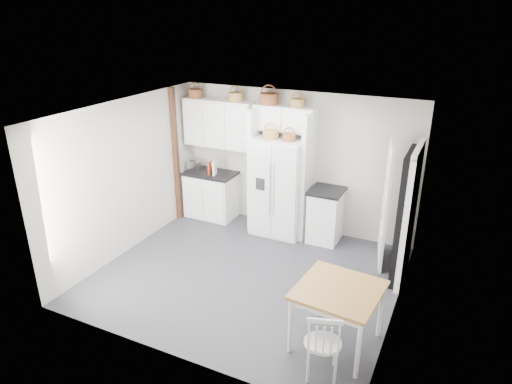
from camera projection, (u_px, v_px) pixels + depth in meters
The scene contains 28 objects.
floor at pixel (247, 275), 7.22m from camera, with size 4.50×4.50×0.00m, color #313137.
ceiling at pixel (246, 112), 6.25m from camera, with size 4.50×4.50×0.00m, color white.
wall_back at pixel (295, 162), 8.41m from camera, with size 4.50×4.50×0.00m, color #B2ADA6.
wall_left at pixel (127, 177), 7.64m from camera, with size 4.00×4.00×0.00m, color #B2ADA6.
wall_right at pixel (404, 229), 5.84m from camera, with size 4.00×4.00×0.00m, color #B2ADA6.
refrigerator at pixel (280, 186), 8.33m from camera, with size 0.94×0.75×1.81m, color silver.
base_cab_left at pixel (212, 195), 9.14m from camera, with size 0.97×0.61×0.89m, color silver.
base_cab_right at pixel (326, 216), 8.18m from camera, with size 0.53×0.64×0.93m, color silver.
dining_table at pixel (337, 316), 5.61m from camera, with size 0.97×0.97×0.81m, color #A5742A.
windsor_chair at pixel (323, 343), 5.11m from camera, with size 0.43×0.39×0.88m, color silver.
counter_left at pixel (211, 173), 8.96m from camera, with size 1.01×0.65×0.04m, color black.
counter_right at pixel (327, 191), 8.00m from camera, with size 0.57×0.68×0.04m, color black.
toaster at pixel (194, 165), 9.07m from camera, with size 0.26×0.15×0.18m, color silver.
cookbook_red at pixel (210, 168), 8.83m from camera, with size 0.03×0.16×0.23m, color maroon.
cookbook_cream at pixel (215, 168), 8.78m from camera, with size 0.04×0.17×0.25m, color white.
basket_upper_a at pixel (196, 93), 8.64m from camera, with size 0.28×0.28×0.16m, color brown.
basket_upper_c at pixel (236, 97), 8.30m from camera, with size 0.28×0.28×0.16m, color #94623C.
basket_bridge_a at pixel (269, 99), 8.03m from camera, with size 0.34×0.34×0.19m, color brown.
basket_bridge_b at pixel (298, 103), 7.82m from camera, with size 0.25×0.25×0.14m, color #94623C.
basket_fridge_a at pixel (271, 134), 7.94m from camera, with size 0.28×0.28×0.15m, color #94623C.
basket_fridge_b at pixel (289, 137), 7.81m from camera, with size 0.24×0.24×0.13m, color brown.
upper_cabinet at pixel (219, 123), 8.64m from camera, with size 1.40×0.34×0.90m, color silver.
bridge_cabinet at pixel (285, 119), 8.02m from camera, with size 1.12×0.34×0.45m, color silver.
fridge_panel_left at pixel (256, 169), 8.48m from camera, with size 0.08×0.60×2.30m, color silver.
fridge_panel_right at pixel (308, 177), 8.07m from camera, with size 0.08×0.60×2.30m, color silver.
trim_post at pixel (176, 156), 8.75m from camera, with size 0.09×0.09×2.60m, color #36190E.
doorway_void at pixel (406, 217), 6.81m from camera, with size 0.18×0.85×2.05m, color black.
door_slab at pixel (386, 205), 7.24m from camera, with size 0.80×0.04×2.05m, color white.
Camera 1 is at (2.80, -5.54, 3.92)m, focal length 32.00 mm.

